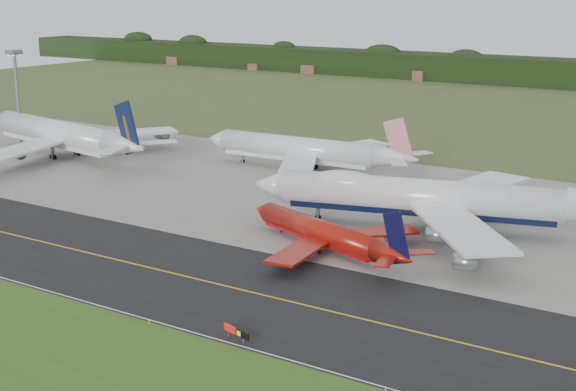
# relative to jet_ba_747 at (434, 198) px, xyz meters

# --- Properties ---
(ground) EXTENTS (600.00, 600.00, 0.00)m
(ground) POSITION_rel_jet_ba_747_xyz_m (-14.52, -39.08, -5.99)
(ground) COLOR #415427
(ground) RESTS_ON ground
(grass_verge) EXTENTS (400.00, 30.00, 0.01)m
(grass_verge) POSITION_rel_jet_ba_747_xyz_m (-14.52, -74.08, -5.99)
(grass_verge) COLOR #28591A
(grass_verge) RESTS_ON ground
(taxiway) EXTENTS (400.00, 32.00, 0.02)m
(taxiway) POSITION_rel_jet_ba_747_xyz_m (-14.52, -43.08, -5.98)
(taxiway) COLOR black
(taxiway) RESTS_ON ground
(apron) EXTENTS (400.00, 78.00, 0.01)m
(apron) POSITION_rel_jet_ba_747_xyz_m (-14.52, 11.92, -5.99)
(apron) COLOR slate
(apron) RESTS_ON ground
(taxiway_centreline) EXTENTS (400.00, 0.40, 0.00)m
(taxiway_centreline) POSITION_rel_jet_ba_747_xyz_m (-14.52, -43.08, -5.96)
(taxiway_centreline) COLOR gold
(taxiway_centreline) RESTS_ON taxiway
(taxiway_edge_line) EXTENTS (400.00, 0.25, 0.00)m
(taxiway_edge_line) POSITION_rel_jet_ba_747_xyz_m (-14.52, -58.58, -5.96)
(taxiway_edge_line) COLOR silver
(taxiway_edge_line) RESTS_ON taxiway
(jet_ba_747) EXTENTS (69.04, 56.02, 17.61)m
(jet_ba_747) POSITION_rel_jet_ba_747_xyz_m (0.00, 0.00, 0.00)
(jet_ba_747) COLOR silver
(jet_ba_747) RESTS_ON ground
(jet_red_737) EXTENTS (37.86, 29.99, 10.53)m
(jet_red_737) POSITION_rel_jet_ba_747_xyz_m (-10.30, -20.74, -3.08)
(jet_red_737) COLOR maroon
(jet_red_737) RESTS_ON ground
(jet_navy_gold) EXTENTS (67.62, 58.19, 17.49)m
(jet_navy_gold) POSITION_rel_jet_ba_747_xyz_m (-106.30, 9.48, -0.25)
(jet_navy_gold) COLOR silver
(jet_navy_gold) RESTS_ON ground
(jet_star_tail) EXTENTS (56.89, 47.67, 15.02)m
(jet_star_tail) POSITION_rel_jet_ba_747_xyz_m (-44.42, 29.35, -0.99)
(jet_star_tail) COLOR silver
(jet_star_tail) RESTS_ON ground
(floodlight_mast) EXTENTS (3.28, 3.28, 26.45)m
(floodlight_mast) POSITION_rel_jet_ba_747_xyz_m (-128.30, 13.74, 12.23)
(floodlight_mast) COLOR slate
(floodlight_mast) RESTS_ON ground
(taxiway_sign) EXTENTS (4.68, 1.43, 1.60)m
(taxiway_sign) POSITION_rel_jet_ba_747_xyz_m (-2.32, -57.44, -4.87)
(taxiway_sign) COLOR slate
(taxiway_sign) RESTS_ON ground
(edge_marker_center) EXTENTS (0.16, 0.16, 0.50)m
(edge_marker_center) POSITION_rel_jet_ba_747_xyz_m (-14.91, -59.58, -5.74)
(edge_marker_center) COLOR yellow
(edge_marker_center) RESTS_ON ground
(edge_marker_right) EXTENTS (0.16, 0.16, 0.50)m
(edge_marker_right) POSITION_rel_jet_ba_747_xyz_m (19.33, -59.58, -5.74)
(edge_marker_right) COLOR yellow
(edge_marker_right) RESTS_ON ground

